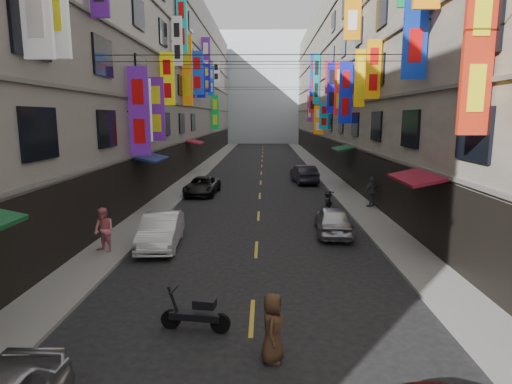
{
  "coord_description": "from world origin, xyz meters",
  "views": [
    {
      "loc": [
        0.33,
        1.23,
        5.34
      ],
      "look_at": [
        0.14,
        10.61,
        3.69
      ],
      "focal_mm": 30.0,
      "sensor_mm": 36.0,
      "label": 1
    }
  ],
  "objects_px": {
    "scooter_far_right": "(328,201)",
    "car_left_far": "(202,186)",
    "car_right_mid": "(333,220)",
    "car_right_far": "(304,174)",
    "pedestrian_crossing": "(272,328)",
    "car_left_mid": "(161,230)",
    "scooter_crossing": "(196,314)",
    "pedestrian_rfar": "(372,192)",
    "pedestrian_lfar": "(104,230)"
  },
  "relations": [
    {
      "from": "scooter_crossing",
      "to": "car_left_mid",
      "type": "bearing_deg",
      "value": 28.67
    },
    {
      "from": "scooter_crossing",
      "to": "pedestrian_crossing",
      "type": "height_order",
      "value": "pedestrian_crossing"
    },
    {
      "from": "car_right_far",
      "to": "car_left_far",
      "type": "bearing_deg",
      "value": 28.79
    },
    {
      "from": "car_left_far",
      "to": "pedestrian_crossing",
      "type": "relative_size",
      "value": 2.82
    },
    {
      "from": "pedestrian_lfar",
      "to": "scooter_crossing",
      "type": "bearing_deg",
      "value": -24.52
    },
    {
      "from": "scooter_far_right",
      "to": "pedestrian_rfar",
      "type": "xyz_separation_m",
      "value": [
        2.48,
        -0.22,
        0.58
      ]
    },
    {
      "from": "car_left_far",
      "to": "car_right_far",
      "type": "distance_m",
      "value": 9.32
    },
    {
      "from": "car_right_mid",
      "to": "scooter_crossing",
      "type": "bearing_deg",
      "value": 65.68
    },
    {
      "from": "pedestrian_rfar",
      "to": "car_left_mid",
      "type": "bearing_deg",
      "value": 0.99
    },
    {
      "from": "car_right_mid",
      "to": "pedestrian_crossing",
      "type": "bearing_deg",
      "value": 77.82
    },
    {
      "from": "pedestrian_crossing",
      "to": "car_left_mid",
      "type": "bearing_deg",
      "value": 36.83
    },
    {
      "from": "car_left_far",
      "to": "car_left_mid",
      "type": "bearing_deg",
      "value": -87.12
    },
    {
      "from": "scooter_far_right",
      "to": "car_right_mid",
      "type": "relative_size",
      "value": 0.46
    },
    {
      "from": "pedestrian_lfar",
      "to": "car_right_mid",
      "type": "bearing_deg",
      "value": 46.66
    },
    {
      "from": "scooter_crossing",
      "to": "car_right_far",
      "type": "relative_size",
      "value": 0.4
    },
    {
      "from": "car_right_far",
      "to": "pedestrian_rfar",
      "type": "height_order",
      "value": "pedestrian_rfar"
    },
    {
      "from": "pedestrian_lfar",
      "to": "pedestrian_rfar",
      "type": "distance_m",
      "value": 15.27
    },
    {
      "from": "car_left_far",
      "to": "pedestrian_crossing",
      "type": "xyz_separation_m",
      "value": [
        4.51,
        -20.46,
        0.17
      ]
    },
    {
      "from": "pedestrian_lfar",
      "to": "pedestrian_crossing",
      "type": "height_order",
      "value": "pedestrian_lfar"
    },
    {
      "from": "scooter_crossing",
      "to": "car_right_far",
      "type": "distance_m",
      "value": 25.12
    },
    {
      "from": "car_right_mid",
      "to": "pedestrian_crossing",
      "type": "height_order",
      "value": "pedestrian_crossing"
    },
    {
      "from": "scooter_far_right",
      "to": "car_left_mid",
      "type": "distance_m",
      "value": 11.28
    },
    {
      "from": "car_left_mid",
      "to": "car_right_mid",
      "type": "xyz_separation_m",
      "value": [
        7.45,
        2.04,
        -0.02
      ]
    },
    {
      "from": "car_left_far",
      "to": "car_right_mid",
      "type": "height_order",
      "value": "car_right_mid"
    },
    {
      "from": "pedestrian_rfar",
      "to": "pedestrian_crossing",
      "type": "xyz_separation_m",
      "value": [
        -6.08,
        -16.02,
        -0.23
      ]
    },
    {
      "from": "car_right_mid",
      "to": "pedestrian_crossing",
      "type": "distance_m",
      "value": 10.84
    },
    {
      "from": "car_left_mid",
      "to": "car_left_far",
      "type": "height_order",
      "value": "car_left_mid"
    },
    {
      "from": "car_right_mid",
      "to": "car_right_far",
      "type": "xyz_separation_m",
      "value": [
        0.05,
        15.51,
        0.07
      ]
    },
    {
      "from": "car_left_far",
      "to": "car_right_mid",
      "type": "xyz_separation_m",
      "value": [
        7.48,
        -10.03,
        0.05
      ]
    },
    {
      "from": "scooter_far_right",
      "to": "pedestrian_lfar",
      "type": "height_order",
      "value": "pedestrian_lfar"
    },
    {
      "from": "scooter_far_right",
      "to": "pedestrian_lfar",
      "type": "relative_size",
      "value": 1.03
    },
    {
      "from": "car_left_mid",
      "to": "car_right_far",
      "type": "distance_m",
      "value": 19.09
    },
    {
      "from": "scooter_crossing",
      "to": "car_left_far",
      "type": "bearing_deg",
      "value": 16.35
    },
    {
      "from": "car_left_far",
      "to": "pedestrian_rfar",
      "type": "bearing_deg",
      "value": -19.99
    },
    {
      "from": "car_left_mid",
      "to": "pedestrian_crossing",
      "type": "relative_size",
      "value": 2.67
    },
    {
      "from": "car_left_far",
      "to": "car_right_far",
      "type": "height_order",
      "value": "car_right_far"
    },
    {
      "from": "pedestrian_lfar",
      "to": "pedestrian_crossing",
      "type": "relative_size",
      "value": 1.11
    },
    {
      "from": "scooter_far_right",
      "to": "car_left_far",
      "type": "bearing_deg",
      "value": -25.15
    },
    {
      "from": "car_left_far",
      "to": "pedestrian_rfar",
      "type": "relative_size",
      "value": 2.46
    },
    {
      "from": "scooter_crossing",
      "to": "pedestrian_lfar",
      "type": "relative_size",
      "value": 1.03
    },
    {
      "from": "car_left_far",
      "to": "pedestrian_lfar",
      "type": "xyz_separation_m",
      "value": [
        -1.92,
        -13.17,
        0.38
      ]
    },
    {
      "from": "scooter_crossing",
      "to": "pedestrian_crossing",
      "type": "distance_m",
      "value": 2.32
    },
    {
      "from": "car_right_far",
      "to": "pedestrian_crossing",
      "type": "height_order",
      "value": "pedestrian_crossing"
    },
    {
      "from": "scooter_crossing",
      "to": "car_right_mid",
      "type": "relative_size",
      "value": 0.46
    },
    {
      "from": "pedestrian_crossing",
      "to": "car_right_mid",
      "type": "bearing_deg",
      "value": -7.2
    },
    {
      "from": "scooter_far_right",
      "to": "car_left_mid",
      "type": "height_order",
      "value": "car_left_mid"
    },
    {
      "from": "pedestrian_crossing",
      "to": "car_left_far",
      "type": "bearing_deg",
      "value": 21.15
    },
    {
      "from": "car_right_mid",
      "to": "car_right_far",
      "type": "height_order",
      "value": "car_right_far"
    },
    {
      "from": "pedestrian_rfar",
      "to": "car_left_far",
      "type": "bearing_deg",
      "value": -57.58
    },
    {
      "from": "car_right_far",
      "to": "pedestrian_crossing",
      "type": "bearing_deg",
      "value": 76.14
    }
  ]
}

